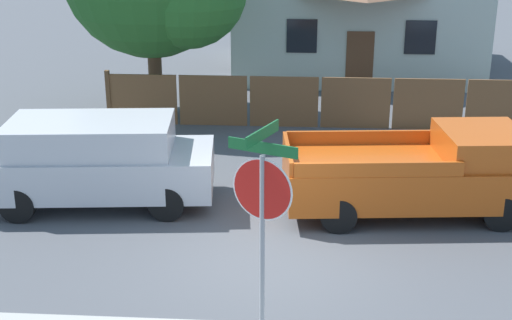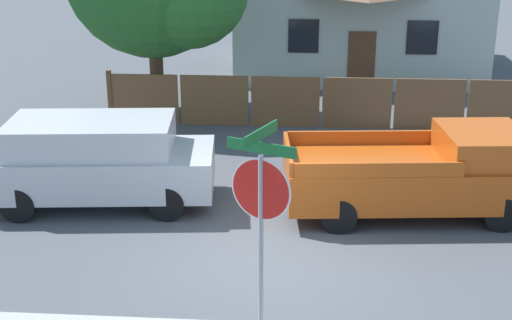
{
  "view_description": "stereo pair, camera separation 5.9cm",
  "coord_description": "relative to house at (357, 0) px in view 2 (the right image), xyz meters",
  "views": [
    {
      "loc": [
        0.47,
        -11.2,
        5.91
      ],
      "look_at": [
        -0.33,
        0.73,
        1.6
      ],
      "focal_mm": 50.0,
      "sensor_mm": 36.0,
      "label": 1
    },
    {
      "loc": [
        0.53,
        -11.2,
        5.91
      ],
      "look_at": [
        -0.33,
        0.73,
        1.6
      ],
      "focal_mm": 50.0,
      "sensor_mm": 36.0,
      "label": 2
    }
  ],
  "objects": [
    {
      "name": "ground_plane",
      "position": [
        -2.34,
        -15.86,
        -2.55
      ],
      "size": [
        80.0,
        80.0,
        0.0
      ],
      "primitive_type": "plane",
      "color": "#4C4F54"
    },
    {
      "name": "orange_pickup",
      "position": [
        0.54,
        -13.56,
        -1.71
      ],
      "size": [
        5.2,
        2.51,
        1.72
      ],
      "rotation": [
        0.0,
        0.0,
        0.09
      ],
      "color": "#B74C14",
      "rests_on": "ground"
    },
    {
      "name": "wooden_fence",
      "position": [
        -0.39,
        -7.84,
        -1.84
      ],
      "size": [
        14.01,
        0.12,
        1.53
      ],
      "color": "brown",
      "rests_on": "ground"
    },
    {
      "name": "house",
      "position": [
        0.0,
        0.0,
        0.0
      ],
      "size": [
        9.23,
        7.88,
        4.93
      ],
      "color": "#B2C1B7",
      "rests_on": "ground"
    },
    {
      "name": "stop_sign",
      "position": [
        -2.35,
        -18.72,
        -0.28
      ],
      "size": [
        0.89,
        0.8,
        3.32
      ],
      "rotation": [
        0.0,
        0.0,
        -0.41
      ],
      "color": "gray",
      "rests_on": "ground"
    },
    {
      "name": "red_suv",
      "position": [
        -6.05,
        -13.59,
        -1.58
      ],
      "size": [
        4.86,
        2.4,
        1.81
      ],
      "rotation": [
        0.0,
        0.0,
        0.09
      ],
      "color": "#B7B7BC",
      "rests_on": "ground"
    }
  ]
}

